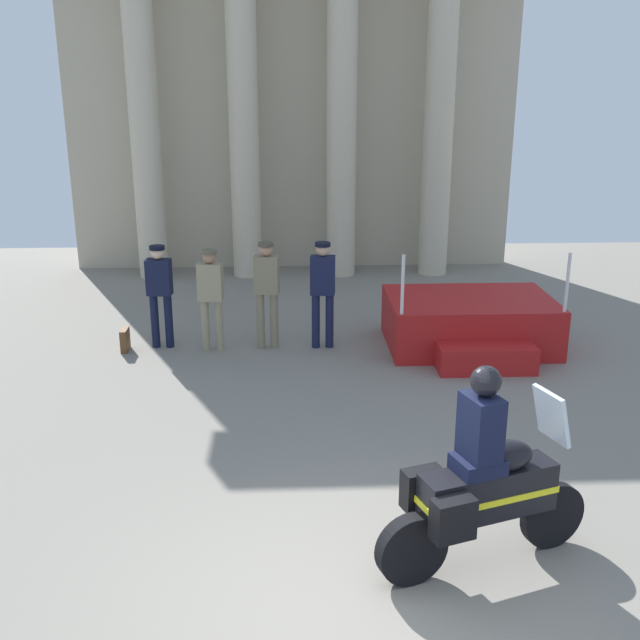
% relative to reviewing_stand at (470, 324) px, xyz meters
% --- Properties ---
extents(ground_plane, '(28.28, 28.28, 0.00)m').
position_rel_reviewing_stand_xyz_m(ground_plane, '(-2.43, -6.29, -0.39)').
color(ground_plane, gray).
extents(colonnade_backdrop, '(9.78, 1.47, 7.30)m').
position_rel_reviewing_stand_xyz_m(colonnade_backdrop, '(-2.75, 5.39, 3.56)').
color(colonnade_backdrop, '#B6AB91').
rests_on(colonnade_backdrop, ground_plane).
extents(reviewing_stand, '(2.61, 2.28, 1.70)m').
position_rel_reviewing_stand_xyz_m(reviewing_stand, '(0.00, 0.00, 0.00)').
color(reviewing_stand, '#A51919').
rests_on(reviewing_stand, ground_plane).
extents(officer_in_row_0, '(0.41, 0.27, 1.66)m').
position_rel_reviewing_stand_xyz_m(officer_in_row_0, '(-4.92, 0.22, 0.60)').
color(officer_in_row_0, black).
rests_on(officer_in_row_0, ground_plane).
extents(officer_in_row_1, '(0.41, 0.27, 1.63)m').
position_rel_reviewing_stand_xyz_m(officer_in_row_1, '(-4.11, 0.04, 0.57)').
color(officer_in_row_1, gray).
rests_on(officer_in_row_1, ground_plane).
extents(officer_in_row_2, '(0.41, 0.27, 1.72)m').
position_rel_reviewing_stand_xyz_m(officer_in_row_2, '(-3.24, 0.12, 0.63)').
color(officer_in_row_2, '#7A7056').
rests_on(officer_in_row_2, ground_plane).
extents(officer_in_row_3, '(0.41, 0.27, 1.71)m').
position_rel_reviewing_stand_xyz_m(officer_in_row_3, '(-2.36, 0.10, 0.63)').
color(officer_in_row_3, '#141938').
rests_on(officer_in_row_3, ground_plane).
extents(motorcycle_with_rider, '(2.02, 0.96, 1.90)m').
position_rel_reviewing_stand_xyz_m(motorcycle_with_rider, '(-1.27, -5.67, 0.41)').
color(motorcycle_with_rider, black).
rests_on(motorcycle_with_rider, ground_plane).
extents(briefcase_on_ground, '(0.10, 0.32, 0.36)m').
position_rel_reviewing_stand_xyz_m(briefcase_on_ground, '(-5.50, 0.07, -0.21)').
color(briefcase_on_ground, brown).
rests_on(briefcase_on_ground, ground_plane).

